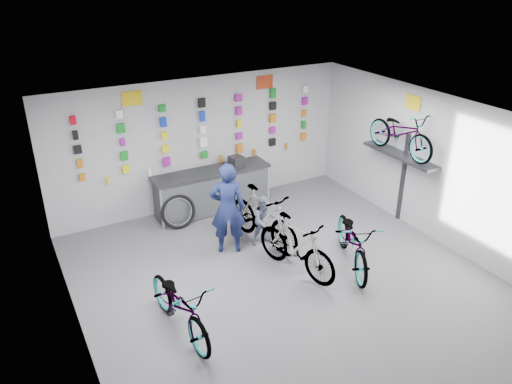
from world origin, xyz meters
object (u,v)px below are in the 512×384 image
counter (212,191)px  bike_left (180,305)px  customer (264,220)px  bike_center (296,246)px  bike_service (263,217)px  clerk (228,208)px  bike_right (353,241)px

counter → bike_left: (-2.13, -3.54, 0.01)m
bike_left → customer: customer is taller
bike_center → bike_left: bearing=177.1°
bike_service → customer: bike_service is taller
counter → bike_left: size_ratio=1.41×
counter → bike_service: (0.30, -1.83, 0.11)m
bike_left → bike_center: (2.44, 0.53, 0.05)m
bike_service → clerk: bearing=160.4°
bike_right → clerk: clerk is taller
bike_service → clerk: size_ratio=1.06×
counter → bike_center: size_ratio=1.46×
bike_center → customer: 1.19m
bike_left → bike_service: bearing=29.5°
bike_right → bike_center: bearing=-172.4°
bike_service → customer: bearing=0.1°
bike_left → bike_service: bike_service is taller
bike_left → bike_center: 2.50m
bike_left → bike_right: 3.51m
clerk → customer: bearing=-163.1°
bike_service → counter: bearing=86.8°
bike_left → customer: 2.99m
bike_service → bike_center: bearing=-101.2°
bike_left → clerk: 2.51m
customer → bike_service: bearing=-163.7°
bike_center → bike_right: size_ratio=0.92×
clerk → customer: clerk is taller
counter → clerk: (-0.44, -1.74, 0.45)m
counter → clerk: 1.85m
bike_left → bike_right: bearing=-2.2°
bike_left → bike_right: size_ratio=0.95×
counter → bike_service: size_ratio=1.36×
bike_left → customer: (2.45, 1.72, 0.02)m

